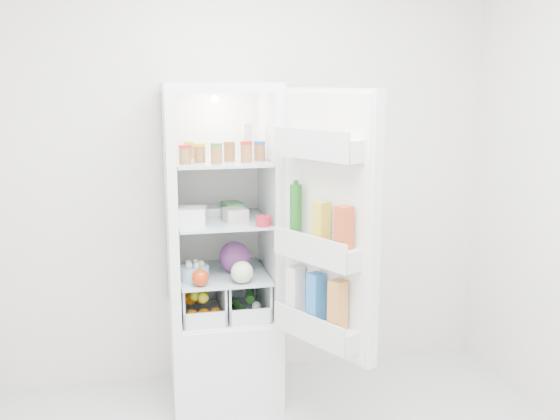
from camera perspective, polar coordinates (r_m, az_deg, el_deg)
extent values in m
cube|color=silver|center=(3.76, -2.96, 3.93)|extent=(3.00, 0.02, 2.60)
cube|color=white|center=(3.75, -5.16, -12.87)|extent=(0.60, 0.60, 0.50)
cube|color=white|center=(3.42, -5.63, 11.11)|extent=(0.60, 0.60, 0.05)
cube|color=white|center=(3.75, -5.91, 1.15)|extent=(0.60, 0.05, 1.25)
cube|color=white|center=(3.46, -9.94, 0.17)|extent=(0.05, 0.60, 1.25)
cube|color=white|center=(3.52, -0.97, 0.54)|extent=(0.05, 0.60, 1.25)
cube|color=white|center=(3.72, -5.86, 1.07)|extent=(0.50, 0.01, 1.25)
sphere|color=white|center=(3.63, -5.99, 10.10)|extent=(0.05, 0.05, 0.05)
cube|color=#AEC6CB|center=(3.55, -5.25, -5.82)|extent=(0.49, 0.53, 0.01)
cube|color=#AEC6CB|center=(3.47, -5.34, -0.93)|extent=(0.49, 0.53, 0.02)
cube|color=#AEC6CB|center=(3.42, -5.45, 4.48)|extent=(0.49, 0.53, 0.02)
cylinder|color=#B21919|center=(3.26, -8.69, 4.94)|extent=(0.06, 0.06, 0.08)
cylinder|color=gold|center=(3.32, -7.36, 5.09)|extent=(0.06, 0.06, 0.08)
cylinder|color=#267226|center=(3.24, -5.82, 4.98)|extent=(0.06, 0.06, 0.08)
cylinder|color=brown|center=(3.35, -4.65, 5.21)|extent=(0.06, 0.06, 0.08)
cylinder|color=#B21919|center=(3.30, -3.10, 5.13)|extent=(0.06, 0.06, 0.08)
cylinder|color=#194C8C|center=(3.36, -1.89, 5.25)|extent=(0.06, 0.06, 0.08)
cylinder|color=#BF8C19|center=(3.49, -8.27, 5.38)|extent=(0.06, 0.06, 0.08)
cylinder|color=white|center=(3.42, -3.02, 6.29)|extent=(0.07, 0.07, 0.20)
cube|color=white|center=(3.34, -8.03, -0.55)|extent=(0.16, 0.16, 0.09)
cube|color=beige|center=(3.41, -4.13, -0.42)|extent=(0.14, 0.14, 0.07)
cylinder|color=#B61B2A|center=(3.28, -1.51, -1.00)|extent=(0.09, 0.09, 0.05)
cube|color=silver|center=(3.61, -6.21, -0.03)|extent=(0.17, 0.14, 0.04)
cube|color=#408E49|center=(3.53, -4.35, 0.06)|extent=(0.12, 0.15, 0.08)
sphere|color=#521F5B|center=(3.53, -4.18, -4.31)|extent=(0.18, 0.18, 0.18)
sphere|color=#B72F0B|center=(3.32, -7.29, -6.17)|extent=(0.09, 0.09, 0.09)
cylinder|color=#9BBFE8|center=(3.44, -7.82, -5.72)|extent=(0.18, 0.18, 0.07)
sphere|color=#B9D19D|center=(3.34, -3.49, -5.70)|extent=(0.12, 0.12, 0.12)
sphere|color=orange|center=(3.49, -8.05, -9.54)|extent=(0.07, 0.07, 0.07)
sphere|color=orange|center=(3.49, -6.97, -9.48)|extent=(0.07, 0.07, 0.07)
sphere|color=orange|center=(3.50, -5.90, -9.42)|extent=(0.07, 0.07, 0.07)
sphere|color=orange|center=(3.58, -8.22, -8.04)|extent=(0.07, 0.07, 0.07)
sphere|color=orange|center=(3.58, -7.17, -7.98)|extent=(0.07, 0.07, 0.07)
sphere|color=yellow|center=(3.51, -7.76, -7.80)|extent=(0.06, 0.06, 0.06)
sphere|color=yellow|center=(3.62, -6.78, -7.18)|extent=(0.06, 0.06, 0.06)
sphere|color=yellow|center=(3.48, -7.04, -7.98)|extent=(0.06, 0.06, 0.06)
cylinder|color=#184517|center=(3.63, -3.88, -8.77)|extent=(0.09, 0.21, 0.05)
cylinder|color=#184517|center=(3.67, -2.76, -7.69)|extent=(0.08, 0.21, 0.05)
sphere|color=white|center=(3.52, -2.94, -9.39)|extent=(0.05, 0.05, 0.05)
sphere|color=white|center=(3.54, -2.19, -8.77)|extent=(0.05, 0.05, 0.05)
cube|color=white|center=(3.05, 4.60, -1.24)|extent=(0.34, 0.56, 1.30)
cube|color=white|center=(3.02, 4.13, -1.34)|extent=(0.27, 0.50, 1.26)
cube|color=silver|center=(2.93, 3.53, 5.69)|extent=(0.33, 0.49, 0.10)
cube|color=silver|center=(3.02, 3.41, -3.79)|extent=(0.33, 0.49, 0.10)
cube|color=silver|center=(3.15, 3.32, -10.83)|extent=(0.33, 0.49, 0.10)
sphere|color=olive|center=(2.83, 5.15, 6.69)|extent=(0.05, 0.05, 0.05)
sphere|color=olive|center=(2.89, 4.02, 6.81)|extent=(0.05, 0.05, 0.05)
sphere|color=olive|center=(2.95, 2.92, 6.91)|extent=(0.05, 0.05, 0.05)
cylinder|color=#18561A|center=(3.08, 1.46, -0.02)|extent=(0.06, 0.06, 0.26)
cube|color=gold|center=(2.96, 3.77, -1.12)|extent=(0.09, 0.09, 0.20)
cube|color=#D04A24|center=(2.85, 5.86, -1.62)|extent=(0.09, 0.09, 0.20)
cube|color=white|center=(3.19, 1.42, -7.26)|extent=(0.09, 0.09, 0.24)
cube|color=blue|center=(3.08, 3.29, -7.93)|extent=(0.09, 0.09, 0.24)
cube|color=#D6863D|center=(2.98, 5.29, -8.65)|extent=(0.09, 0.09, 0.24)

